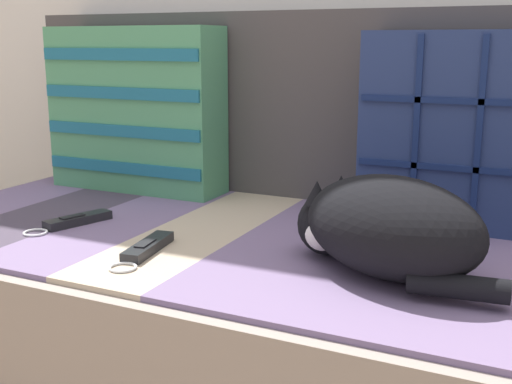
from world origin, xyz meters
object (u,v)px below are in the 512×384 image
throw_pillow_striped (136,110)px  game_remote_near (74,221)px  couch (293,318)px  game_remote_far (146,248)px  sleeping_cat (383,227)px  throw_pillow_quilted (452,130)px

throw_pillow_striped → game_remote_near: size_ratio=2.36×
couch → game_remote_far: 0.35m
sleeping_cat → game_remote_near: size_ratio=1.93×
throw_pillow_striped → game_remote_near: throw_pillow_striped is taller
throw_pillow_quilted → game_remote_near: 0.81m
game_remote_near → game_remote_far: 0.26m
sleeping_cat → game_remote_far: sleeping_cat is taller
sleeping_cat → game_remote_near: sleeping_cat is taller
couch → sleeping_cat: sleeping_cat is taller
game_remote_near → couch: bearing=16.5°
couch → game_remote_far: game_remote_far is taller
game_remote_far → throw_pillow_quilted: bearing=42.9°
throw_pillow_quilted → game_remote_near: size_ratio=2.03×
game_remote_near → game_remote_far: bearing=-19.4°
throw_pillow_striped → sleeping_cat: throw_pillow_striped is taller
sleeping_cat → game_remote_far: bearing=-169.0°
throw_pillow_striped → throw_pillow_quilted: bearing=0.0°
throw_pillow_quilted → game_remote_near: throw_pillow_quilted is taller
throw_pillow_quilted → throw_pillow_striped: size_ratio=0.86×
throw_pillow_striped → game_remote_far: size_ratio=2.31×
throw_pillow_quilted → throw_pillow_striped: 0.79m
couch → throw_pillow_quilted: throw_pillow_quilted is taller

